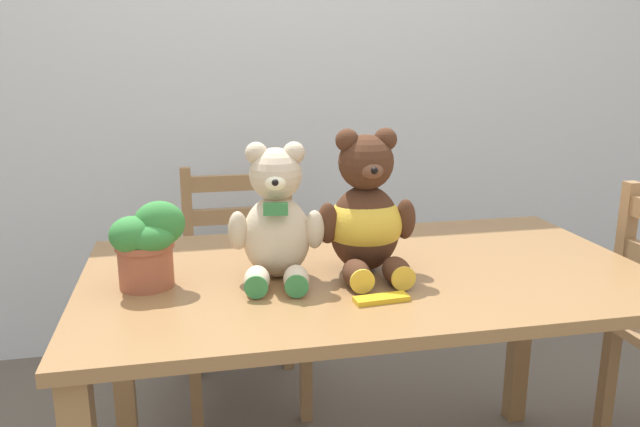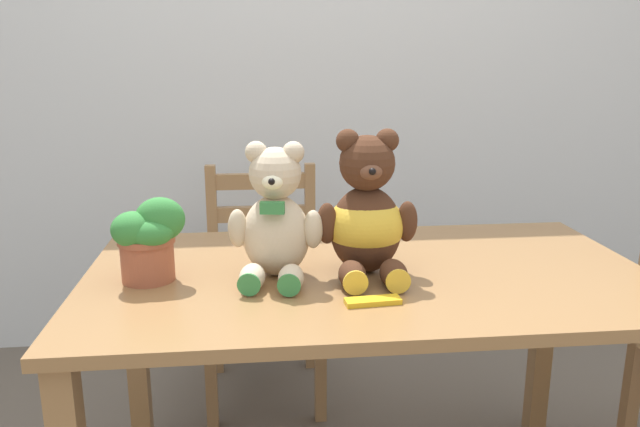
# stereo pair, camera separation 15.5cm
# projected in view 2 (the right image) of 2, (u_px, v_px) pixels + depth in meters

# --- Properties ---
(wall_back) EXTENTS (8.00, 0.04, 2.60)m
(wall_back) POSITION_uv_depth(u_px,v_px,m) (318.00, 50.00, 2.65)
(wall_back) COLOR silver
(wall_back) RESTS_ON ground_plane
(dining_table) EXTENTS (1.44, 0.81, 0.74)m
(dining_table) POSITION_uv_depth(u_px,v_px,m) (368.00, 307.00, 1.63)
(dining_table) COLOR olive
(dining_table) RESTS_ON ground_plane
(wooden_chair_behind) EXTENTS (0.42, 0.44, 0.87)m
(wooden_chair_behind) POSITION_uv_depth(u_px,v_px,m) (263.00, 284.00, 2.37)
(wooden_chair_behind) COLOR #997047
(wooden_chair_behind) RESTS_ON ground_plane
(teddy_bear_left) EXTENTS (0.24, 0.25, 0.34)m
(teddy_bear_left) POSITION_uv_depth(u_px,v_px,m) (275.00, 220.00, 1.53)
(teddy_bear_left) COLOR beige
(teddy_bear_left) RESTS_ON dining_table
(teddy_bear_right) EXTENTS (0.25, 0.26, 0.37)m
(teddy_bear_right) POSITION_uv_depth(u_px,v_px,m) (367.00, 217.00, 1.56)
(teddy_bear_right) COLOR #472819
(teddy_bear_right) RESTS_ON dining_table
(potted_plant) EXTENTS (0.17, 0.15, 0.21)m
(potted_plant) POSITION_uv_depth(u_px,v_px,m) (148.00, 237.00, 1.50)
(potted_plant) COLOR #9E5138
(potted_plant) RESTS_ON dining_table
(chocolate_bar) EXTENTS (0.13, 0.05, 0.01)m
(chocolate_bar) POSITION_uv_depth(u_px,v_px,m) (373.00, 301.00, 1.39)
(chocolate_bar) COLOR gold
(chocolate_bar) RESTS_ON dining_table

